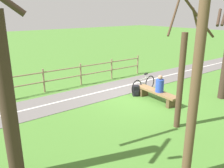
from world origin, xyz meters
The scene contains 11 objects.
ground_plane centered at (0.00, 0.00, 0.00)m, with size 80.00×80.00×0.00m, color #477A2D.
paved_path centered at (1.54, 4.00, 0.01)m, with size 2.00×36.00×0.02m, color #66605E.
path_centre_line centered at (1.54, 4.00, 0.02)m, with size 0.10×32.00×0.00m, color silver.
bench centered at (-0.87, -0.20, 0.32)m, with size 2.11×0.57×0.44m.
person_seated centered at (-1.00, -0.19, 0.75)m, with size 0.35×0.35×0.71m.
bicycle centered at (0.28, -0.59, 0.36)m, with size 0.27×1.68×0.87m.
backpack centered at (0.13, 0.03, 0.23)m, with size 0.36×0.35×0.46m.
fence_roadside centered at (3.09, 3.03, 0.66)m, with size 0.48×11.62×1.11m.
tree_mid_field centered at (-4.49, 2.87, 2.43)m, with size 1.05×1.44×4.99m.
tree_near_bench centered at (-2.83, 1.02, 1.77)m, with size 1.19×1.09×4.12m.
tree_by_path centered at (-2.12, 5.86, 2.11)m, with size 1.49×1.46×4.88m.
Camera 1 is at (-6.88, 6.87, 3.59)m, focal length 37.33 mm.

